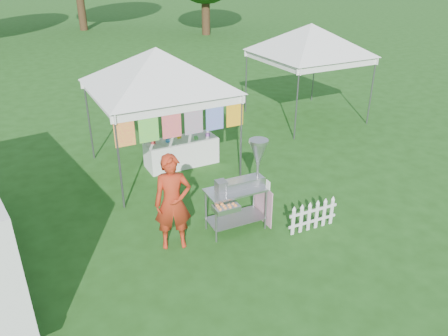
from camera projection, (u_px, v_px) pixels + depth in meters
ground at (229, 240)px, 8.23m from camera, size 120.00×120.00×0.00m
canopy_main at (156, 48)px, 9.72m from camera, size 4.24×4.24×3.45m
canopy_right at (312, 24)px, 13.21m from camera, size 4.24×4.24×3.45m
donut_cart at (245, 180)px, 8.18m from camera, size 1.30×0.84×1.78m
vendor at (173, 203)px, 7.68m from camera, size 0.76×0.61×1.82m
picket_fence at (313, 216)px, 8.43m from camera, size 1.08×0.07×0.56m
display_table at (181, 152)px, 11.08m from camera, size 1.80×0.70×0.68m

